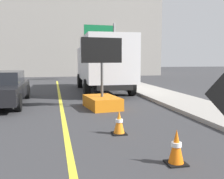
# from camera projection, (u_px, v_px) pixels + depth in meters

# --- Properties ---
(lane_center_stripe) EXTENTS (0.14, 36.00, 0.01)m
(lane_center_stripe) POSITION_uv_depth(u_px,v_px,m) (69.00, 152.00, 5.51)
(lane_center_stripe) COLOR yellow
(lane_center_stripe) RESTS_ON ground
(arrow_board_trailer) EXTENTS (1.60, 1.93, 2.70)m
(arrow_board_trailer) POSITION_uv_depth(u_px,v_px,m) (102.00, 96.00, 10.39)
(arrow_board_trailer) COLOR orange
(arrow_board_trailer) RESTS_ON ground
(box_truck) EXTENTS (2.70, 6.96, 3.11)m
(box_truck) POSITION_uv_depth(u_px,v_px,m) (103.00, 62.00, 15.42)
(box_truck) COLOR black
(box_truck) RESTS_ON ground
(pickup_car) EXTENTS (2.07, 4.95, 1.38)m
(pickup_car) POSITION_uv_depth(u_px,v_px,m) (0.00, 88.00, 11.17)
(pickup_car) COLOR black
(pickup_car) RESTS_ON ground
(highway_guide_sign) EXTENTS (2.78, 0.38, 5.00)m
(highway_guide_sign) POSITION_uv_depth(u_px,v_px,m) (106.00, 41.00, 23.54)
(highway_guide_sign) COLOR gray
(highway_guide_sign) RESTS_ON ground
(far_building_block) EXTENTS (18.39, 8.16, 9.78)m
(far_building_block) POSITION_uv_depth(u_px,v_px,m) (77.00, 34.00, 32.48)
(far_building_block) COLOR gray
(far_building_block) RESTS_ON ground
(traffic_cone_near_sign) EXTENTS (0.36, 0.36, 0.64)m
(traffic_cone_near_sign) POSITION_uv_depth(u_px,v_px,m) (176.00, 147.00, 4.86)
(traffic_cone_near_sign) COLOR black
(traffic_cone_near_sign) RESTS_ON ground
(traffic_cone_mid_lane) EXTENTS (0.36, 0.36, 0.61)m
(traffic_cone_mid_lane) POSITION_uv_depth(u_px,v_px,m) (119.00, 123.00, 6.81)
(traffic_cone_mid_lane) COLOR black
(traffic_cone_mid_lane) RESTS_ON ground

